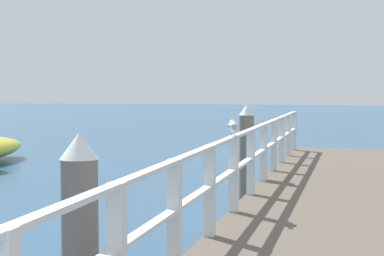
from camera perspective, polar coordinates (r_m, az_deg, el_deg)
pier_deck at (r=9.91m, az=11.25°, el=-8.02°), size 2.55×18.41×0.51m
pier_railing at (r=9.89m, az=4.38°, el=-2.70°), size 0.12×16.93×1.06m
dock_piling_near at (r=5.17m, az=-9.58°, el=-10.81°), size 0.29×0.29×1.89m
dock_piling_far at (r=12.62m, az=4.70°, el=-2.24°), size 0.29×0.29×1.89m
seagull_foreground at (r=9.06m, az=3.54°, el=0.17°), size 0.22×0.47×0.21m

